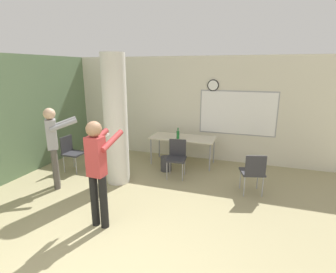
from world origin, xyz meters
TOP-DOWN VIEW (x-y plane):
  - wall_left_accent at (-3.50, 2.50)m, footprint 0.12×7.00m
  - wall_back at (0.03, 5.06)m, footprint 8.00×0.15m
  - support_pillar at (-1.14, 2.87)m, footprint 0.51×0.51m
  - folding_table at (-0.07, 4.42)m, footprint 1.68×0.75m
  - bottle_on_table at (-0.15, 4.25)m, footprint 0.07×0.07m
  - waste_bin at (-0.32, 3.80)m, footprint 0.27×0.27m
  - chair_table_front at (0.02, 3.56)m, footprint 0.49×0.49m
  - chair_by_left_wall at (-2.54, 3.07)m, footprint 0.45×0.45m
  - chair_mid_room at (1.74, 3.16)m, footprint 0.54×0.54m
  - person_playing_front at (-0.56, 1.25)m, footprint 0.40×0.69m
  - person_watching_back at (-2.22, 2.19)m, footprint 0.67×0.64m

SIDE VIEW (x-z plane):
  - waste_bin at x=-0.32m, z-range 0.00..0.36m
  - chair_table_front at x=0.02m, z-range 0.08..0.95m
  - chair_by_left_wall at x=-2.54m, z-range 0.08..0.95m
  - chair_mid_room at x=1.74m, z-range 0.08..0.95m
  - folding_table at x=-0.07m, z-range 0.32..1.05m
  - bottle_on_table at x=-0.15m, z-range 0.70..0.98m
  - person_watching_back at x=-2.22m, z-range 0.15..1.87m
  - person_playing_front at x=-0.56m, z-range 0.15..1.89m
  - wall_back at x=0.03m, z-range 0.00..2.80m
  - wall_left_accent at x=-3.50m, z-range 0.00..2.80m
  - support_pillar at x=-1.14m, z-range 0.00..2.80m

